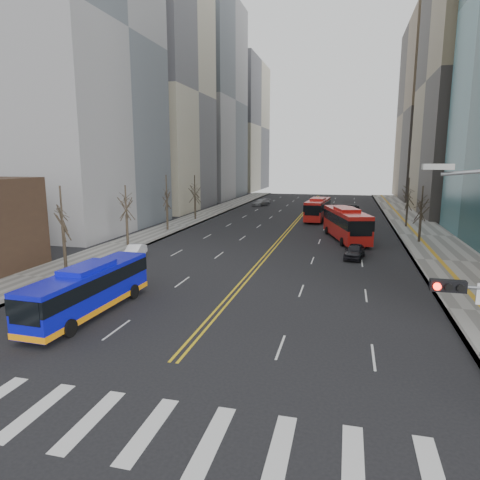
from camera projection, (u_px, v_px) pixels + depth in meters
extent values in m
plane|color=black|center=(119.00, 425.00, 15.57)|extent=(220.00, 220.00, 0.00)
cube|color=slate|center=(425.00, 236.00, 54.23)|extent=(7.00, 130.00, 0.15)
cube|color=slate|center=(176.00, 226.00, 62.41)|extent=(5.00, 130.00, 0.15)
cube|color=silver|center=(36.00, 411.00, 16.42)|extent=(0.70, 4.00, 0.01)
cube|color=silver|center=(90.00, 420.00, 15.85)|extent=(0.70, 4.00, 0.01)
cube|color=silver|center=(149.00, 430.00, 15.28)|extent=(0.70, 4.00, 0.01)
cube|color=silver|center=(211.00, 440.00, 14.72)|extent=(0.70, 4.00, 0.01)
cube|color=silver|center=(279.00, 451.00, 14.15)|extent=(0.70, 4.00, 0.01)
cube|color=silver|center=(353.00, 464.00, 13.58)|extent=(0.70, 4.00, 0.01)
cube|color=silver|center=(433.00, 477.00, 13.01)|extent=(0.70, 4.00, 0.01)
cube|color=gold|center=(295.00, 221.00, 68.03)|extent=(0.15, 100.00, 0.01)
cube|color=gold|center=(298.00, 221.00, 67.94)|extent=(0.15, 100.00, 0.01)
cube|color=gray|center=(53.00, 33.00, 56.36)|extent=(22.00, 24.00, 52.00)
cube|color=#ACA48A|center=(144.00, 94.00, 81.87)|extent=(22.00, 22.00, 44.00)
cube|color=gray|center=(197.00, 101.00, 107.00)|extent=(20.00, 26.00, 48.00)
cube|color=#ACA48A|center=(234.00, 127.00, 137.99)|extent=(18.00, 30.00, 40.00)
cube|color=brown|center=(443.00, 112.00, 102.89)|extent=(18.00, 30.00, 42.00)
cube|color=black|center=(448.00, 286.00, 13.82)|extent=(1.10, 0.28, 0.38)
cylinder|color=#FF190C|center=(437.00, 286.00, 13.75)|extent=(0.24, 0.08, 0.24)
cylinder|color=black|center=(449.00, 287.00, 13.66)|extent=(0.24, 0.08, 0.24)
cylinder|color=black|center=(461.00, 288.00, 13.58)|extent=(0.24, 0.08, 0.24)
cube|color=#999993|center=(438.00, 167.00, 13.26)|extent=(0.90, 0.35, 0.18)
cylinder|color=#2B231A|center=(64.00, 248.00, 37.17)|extent=(0.28, 0.28, 3.90)
cylinder|color=#2B231A|center=(127.00, 230.00, 47.68)|extent=(0.28, 0.28, 3.60)
cylinder|color=#2B231A|center=(167.00, 216.00, 58.12)|extent=(0.28, 0.28, 4.00)
cylinder|color=#2B231A|center=(195.00, 208.00, 68.62)|extent=(0.28, 0.28, 3.80)
cylinder|color=#2B231A|center=(420.00, 228.00, 49.52)|extent=(0.28, 0.28, 3.50)
cylinder|color=#2B231A|center=(407.00, 214.00, 60.93)|extent=(0.28, 0.28, 3.75)
cube|color=#0C0FBE|center=(89.00, 289.00, 26.58)|extent=(2.55, 10.74, 2.50)
cube|color=black|center=(88.00, 281.00, 26.48)|extent=(2.61, 10.76, 0.91)
cube|color=#0C0FBE|center=(87.00, 268.00, 26.33)|extent=(1.89, 3.79, 0.40)
cube|color=orange|center=(90.00, 305.00, 26.77)|extent=(2.61, 10.76, 0.35)
cylinder|color=black|center=(36.00, 324.00, 23.85)|extent=(0.33, 1.01, 1.00)
cylinder|color=black|center=(70.00, 328.00, 23.25)|extent=(0.33, 1.01, 1.00)
cylinder|color=black|center=(106.00, 289.00, 30.31)|extent=(0.33, 1.01, 1.00)
cylinder|color=black|center=(134.00, 292.00, 29.71)|extent=(0.33, 1.01, 1.00)
cube|color=red|center=(346.00, 224.00, 51.45)|extent=(5.91, 12.62, 3.23)
cube|color=black|center=(346.00, 219.00, 51.34)|extent=(5.97, 12.65, 1.15)
cube|color=red|center=(347.00, 209.00, 51.13)|extent=(3.28, 4.74, 0.40)
cylinder|color=black|center=(342.00, 242.00, 47.83)|extent=(0.55, 1.04, 1.00)
cylinder|color=black|center=(367.00, 242.00, 47.87)|extent=(0.55, 1.04, 1.00)
cylinder|color=black|center=(327.00, 230.00, 55.57)|extent=(0.55, 1.04, 1.00)
cylinder|color=black|center=(348.00, 230.00, 55.62)|extent=(0.55, 1.04, 1.00)
cube|color=red|center=(318.00, 209.00, 68.45)|extent=(3.48, 11.45, 2.93)
cube|color=black|center=(318.00, 205.00, 68.34)|extent=(3.54, 11.47, 1.05)
cube|color=red|center=(318.00, 199.00, 68.16)|extent=(2.37, 4.10, 0.40)
cylinder|color=black|center=(306.00, 220.00, 65.74)|extent=(0.38, 1.02, 1.00)
cylinder|color=black|center=(322.00, 220.00, 64.93)|extent=(0.38, 1.02, 1.00)
cylinder|color=black|center=(313.00, 214.00, 72.46)|extent=(0.38, 1.02, 1.00)
cylinder|color=black|center=(328.00, 215.00, 71.64)|extent=(0.38, 1.02, 1.00)
imported|color=silver|center=(135.00, 251.00, 42.30)|extent=(1.92, 4.02, 1.27)
imported|color=black|center=(355.00, 251.00, 41.82)|extent=(2.29, 4.37, 1.42)
imported|color=#A2A2A7|center=(261.00, 202.00, 90.21)|extent=(3.73, 5.16, 1.39)
imported|color=black|center=(351.00, 208.00, 80.96)|extent=(3.24, 4.68, 1.19)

